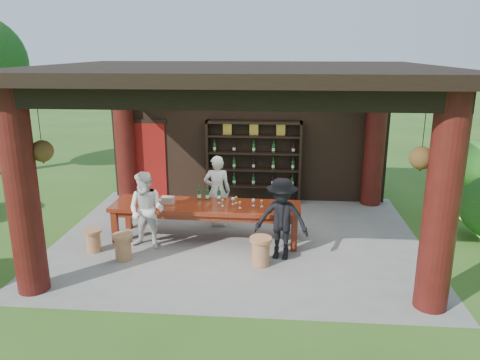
# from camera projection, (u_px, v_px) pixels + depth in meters

# --- Properties ---
(ground) EXTENTS (90.00, 90.00, 0.00)m
(ground) POSITION_uv_depth(u_px,v_px,m) (238.00, 238.00, 9.72)
(ground) COLOR #2D5119
(ground) RESTS_ON ground
(pavilion) EXTENTS (7.50, 6.00, 3.60)m
(pavilion) POSITION_uv_depth(u_px,v_px,m) (239.00, 134.00, 9.55)
(pavilion) COLOR slate
(pavilion) RESTS_ON ground
(wine_shelf) EXTENTS (2.38, 0.36, 2.09)m
(wine_shelf) POSITION_uv_depth(u_px,v_px,m) (254.00, 162.00, 11.77)
(wine_shelf) COLOR black
(wine_shelf) RESTS_ON ground
(tasting_table) EXTENTS (3.87, 1.10, 0.75)m
(tasting_table) POSITION_uv_depth(u_px,v_px,m) (206.00, 210.00, 9.53)
(tasting_table) COLOR #62200E
(tasting_table) RESTS_ON ground
(stool_near_left) EXTENTS (0.38, 0.38, 0.50)m
(stool_near_left) POSITION_uv_depth(u_px,v_px,m) (123.00, 246.00, 8.69)
(stool_near_left) COLOR #9B5E3E
(stool_near_left) RESTS_ON ground
(stool_near_right) EXTENTS (0.41, 0.41, 0.54)m
(stool_near_right) POSITION_uv_depth(u_px,v_px,m) (261.00, 250.00, 8.45)
(stool_near_right) COLOR #9B5E3E
(stool_near_right) RESTS_ON ground
(stool_far_left) EXTENTS (0.34, 0.34, 0.45)m
(stool_far_left) POSITION_uv_depth(u_px,v_px,m) (93.00, 240.00, 9.03)
(stool_far_left) COLOR #9B5E3E
(stool_far_left) RESTS_ON ground
(host) EXTENTS (0.62, 0.44, 1.60)m
(host) POSITION_uv_depth(u_px,v_px,m) (217.00, 191.00, 10.20)
(host) COLOR silver
(host) RESTS_ON ground
(guest_woman) EXTENTS (0.85, 0.72, 1.54)m
(guest_woman) POSITION_uv_depth(u_px,v_px,m) (147.00, 211.00, 9.08)
(guest_woman) COLOR white
(guest_woman) RESTS_ON ground
(guest_man) EXTENTS (1.08, 0.73, 1.55)m
(guest_man) POSITION_uv_depth(u_px,v_px,m) (281.00, 219.00, 8.62)
(guest_man) COLOR black
(guest_man) RESTS_ON ground
(table_bottles) EXTENTS (0.50, 0.12, 0.31)m
(table_bottles) POSITION_uv_depth(u_px,v_px,m) (208.00, 193.00, 9.74)
(table_bottles) COLOR #194C1E
(table_bottles) RESTS_ON tasting_table
(table_glasses) EXTENTS (2.11, 0.37, 0.15)m
(table_glasses) POSITION_uv_depth(u_px,v_px,m) (228.00, 202.00, 9.43)
(table_glasses) COLOR silver
(table_glasses) RESTS_ON tasting_table
(napkin_basket) EXTENTS (0.27, 0.19, 0.14)m
(napkin_basket) POSITION_uv_depth(u_px,v_px,m) (168.00, 200.00, 9.54)
(napkin_basket) COLOR #BF6672
(napkin_basket) RESTS_ON tasting_table
(shrubs) EXTENTS (15.35, 8.53, 1.36)m
(shrubs) POSITION_uv_depth(u_px,v_px,m) (326.00, 212.00, 9.62)
(shrubs) COLOR #194C14
(shrubs) RESTS_ON ground
(trees) EXTENTS (21.20, 10.39, 4.80)m
(trees) POSITION_uv_depth(u_px,v_px,m) (428.00, 70.00, 9.67)
(trees) COLOR #3F2819
(trees) RESTS_ON ground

